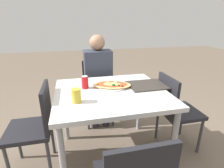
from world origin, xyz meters
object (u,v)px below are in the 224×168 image
(dining_table, at_px, (111,99))
(soda_can, at_px, (85,82))
(chair_far_seated, at_px, (97,88))
(chair_side_left, at_px, (36,124))
(chair_side_right, at_px, (175,108))
(pizza_main, at_px, (112,85))
(person_seated, at_px, (98,75))
(drink_glass, at_px, (76,96))

(dining_table, bearing_deg, soda_can, 149.86)
(chair_far_seated, relative_size, chair_side_left, 1.00)
(dining_table, height_order, soda_can, soda_can)
(chair_far_seated, height_order, chair_side_left, same)
(dining_table, relative_size, chair_side_right, 1.21)
(chair_side_left, bearing_deg, chair_side_right, -90.73)
(chair_side_right, xyz_separation_m, pizza_main, (-0.68, 0.11, 0.29))
(person_seated, distance_m, pizza_main, 0.58)
(chair_side_left, relative_size, soda_can, 6.96)
(chair_far_seated, relative_size, drink_glass, 7.35)
(pizza_main, bearing_deg, soda_can, 173.89)
(dining_table, height_order, pizza_main, pizza_main)
(dining_table, distance_m, chair_side_right, 0.74)
(dining_table, bearing_deg, person_seated, 91.82)
(chair_far_seated, distance_m, chair_side_right, 1.09)
(pizza_main, bearing_deg, chair_side_right, -9.38)
(chair_side_left, xyz_separation_m, pizza_main, (0.75, 0.09, 0.29))
(dining_table, bearing_deg, chair_side_left, 179.01)
(chair_side_left, bearing_deg, chair_far_seated, -41.88)
(person_seated, bearing_deg, chair_side_right, 137.27)
(chair_side_right, height_order, soda_can, soda_can)
(person_seated, bearing_deg, drink_glass, 69.90)
(dining_table, distance_m, pizza_main, 0.15)
(chair_side_left, height_order, pizza_main, chair_side_left)
(chair_side_right, relative_size, pizza_main, 2.01)
(drink_glass, bearing_deg, person_seated, 69.90)
(dining_table, xyz_separation_m, soda_can, (-0.23, 0.14, 0.14))
(dining_table, xyz_separation_m, drink_glass, (-0.33, -0.16, 0.14))
(chair_side_left, distance_m, soda_can, 0.60)
(chair_far_seated, xyz_separation_m, chair_side_left, (-0.70, -0.78, 0.00))
(person_seated, bearing_deg, soda_can, 68.57)
(chair_far_seated, relative_size, pizza_main, 2.01)
(chair_far_seated, bearing_deg, chair_side_right, 132.93)
(chair_far_seated, distance_m, drink_glass, 1.05)
(dining_table, height_order, chair_side_right, chair_side_right)
(chair_far_seated, relative_size, soda_can, 6.96)
(dining_table, xyz_separation_m, chair_far_seated, (-0.02, 0.79, -0.19))
(dining_table, bearing_deg, drink_glass, -153.53)
(dining_table, xyz_separation_m, chair_side_left, (-0.72, 0.01, -0.19))
(soda_can, bearing_deg, pizza_main, -6.11)
(chair_side_right, xyz_separation_m, drink_glass, (-1.05, -0.16, 0.33))
(chair_side_left, distance_m, chair_side_right, 1.44)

